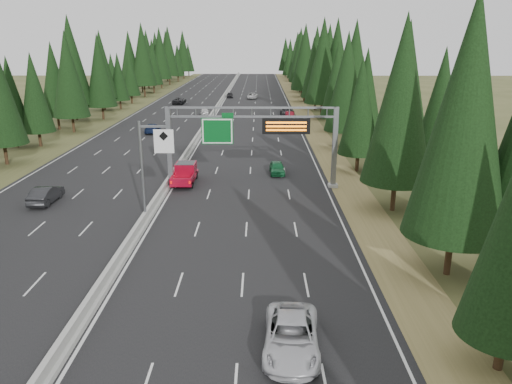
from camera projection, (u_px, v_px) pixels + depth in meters
road at (211, 119)px, 92.05m from camera, size 32.00×260.00×0.08m
shoulder_right at (307, 119)px, 91.94m from camera, size 3.60×260.00×0.06m
shoulder_left at (115, 119)px, 92.17m from camera, size 3.60×260.00×0.06m
median_barrier at (211, 117)px, 91.94m from camera, size 0.70×260.00×0.85m
sign_gantry at (259, 135)px, 47.30m from camera, size 16.75×0.98×7.80m
hov_sign_pole at (149, 165)px, 38.03m from camera, size 2.80×0.50×8.00m
tree_row_right at (335, 69)px, 85.95m from camera, size 11.76×244.69×17.96m
tree_row_left at (72, 70)px, 82.24m from camera, size 11.58×245.80×18.46m
silver_minivan at (291, 336)px, 22.86m from camera, size 2.85×5.60×1.51m
red_pickup at (185, 172)px, 50.32m from camera, size 2.07×5.80×1.89m
car_ahead_green at (277, 168)px, 53.50m from camera, size 1.69×3.93×1.32m
car_ahead_dkred at (290, 116)px, 90.12m from camera, size 2.01×4.61×1.48m
car_ahead_dkgrey at (287, 112)px, 94.14m from camera, size 2.60×5.63×1.59m
car_ahead_white at (252, 96)px, 123.11m from camera, size 2.74×5.19×1.39m
car_ahead_far at (230, 95)px, 125.66m from camera, size 1.69×3.94×1.32m
car_onc_near at (46, 194)px, 43.90m from camera, size 1.62×4.61×1.52m
car_onc_blue at (152, 128)px, 77.58m from camera, size 2.14×4.89×1.40m
car_onc_white at (205, 112)px, 95.73m from camera, size 1.96×4.22×1.40m
car_onc_far at (179, 101)px, 113.14m from camera, size 2.73×5.40×1.47m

